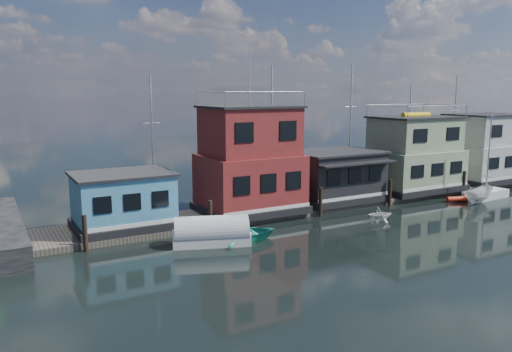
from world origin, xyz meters
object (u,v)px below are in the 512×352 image
houseboat_red (250,162)px  day_sailer (486,194)px  houseboat_green (414,155)px  dinghy_white (379,214)px  tarp_runabout (211,233)px  houseboat_blue (123,200)px  motorboat (478,195)px  dinghy_teal (243,234)px  houseboat_dark (335,176)px  houseboat_white (485,149)px  red_kayak (464,199)px

houseboat_red → day_sailer: 21.76m
houseboat_green → dinghy_white: houseboat_green is taller
tarp_runabout → houseboat_blue: bearing=147.7°
houseboat_blue → motorboat: bearing=-11.4°
dinghy_white → motorboat: bearing=-75.1°
houseboat_blue → dinghy_teal: bearing=-42.0°
houseboat_red → houseboat_dark: 8.18m
houseboat_white → houseboat_green: bearing=180.0°
houseboat_blue → dinghy_white: bearing=-19.4°
houseboat_blue → red_kayak: 28.27m
houseboat_blue → tarp_runabout: bearing=-51.8°
houseboat_dark → tarp_runabout: size_ratio=1.47×
houseboat_dark → dinghy_white: size_ratio=3.71×
dinghy_white → tarp_runabout: size_ratio=0.39×
red_kayak → motorboat: bearing=-48.2°
tarp_runabout → dinghy_teal: (2.02, -0.33, -0.25)m
houseboat_blue → dinghy_teal: (6.06, -5.45, -1.75)m
dinghy_teal → day_sailer: 24.35m
houseboat_blue → houseboat_dark: (17.50, -0.02, 0.21)m
houseboat_dark → houseboat_green: size_ratio=0.88×
houseboat_white → houseboat_red: bearing=-180.0°
tarp_runabout → houseboat_white: bearing=28.5°
houseboat_green → day_sailer: 6.93m
houseboat_white → motorboat: size_ratio=2.32×
houseboat_white → day_sailer: 8.36m
houseboat_blue → dinghy_white: 18.06m
houseboat_red → houseboat_white: size_ratio=1.41×
motorboat → tarp_runabout: 24.19m
houseboat_red → dinghy_white: (7.47, -5.97, -3.58)m
houseboat_white → dinghy_white: 20.65m
houseboat_dark → tarp_runabout: (-13.47, -5.11, -1.70)m
motorboat → houseboat_blue: bearing=70.3°
houseboat_white → motorboat: bearing=-145.5°
houseboat_dark → houseboat_green: 9.07m
houseboat_blue → tarp_runabout: size_ratio=1.27×
houseboat_dark → motorboat: 12.24m
houseboat_dark → houseboat_white: (19.00, 0.02, 1.12)m
red_kayak → day_sailer: 2.60m
dinghy_teal → day_sailer: (24.35, 0.65, -0.03)m
red_kayak → dinghy_teal: bearing=-157.9°
houseboat_red → day_sailer: (20.90, -4.80, -3.67)m
motorboat → day_sailer: 2.38m
houseboat_dark → day_sailer: bearing=-20.3°
houseboat_blue → houseboat_green: size_ratio=0.76×
houseboat_dark → motorboat: houseboat_dark is taller
houseboat_white → dinghy_white: (-19.53, -5.97, -3.01)m
houseboat_white → dinghy_white: houseboat_white is taller
houseboat_green → dinghy_teal: (-20.44, -5.45, -3.09)m
houseboat_red → dinghy_white: bearing=-38.6°
tarp_runabout → dinghy_teal: size_ratio=1.14×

